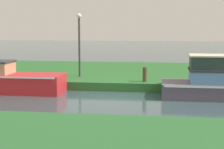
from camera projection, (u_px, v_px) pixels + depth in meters
The scene contains 4 objects.
ground_plane at pixel (108, 100), 15.00m from camera, with size 120.00×120.00×0.00m, color #31464A.
riverbank_far at pixel (126, 74), 21.84m from camera, with size 72.00×10.00×0.40m, color #265C27.
lamp_post at pixel (79, 38), 18.89m from camera, with size 0.24×0.24×3.22m.
mooring_post_near at pixel (145, 74), 17.30m from camera, with size 0.20×0.20×0.68m, color #463726.
Camera 1 is at (2.23, -14.56, 2.99)m, focal length 59.52 mm.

